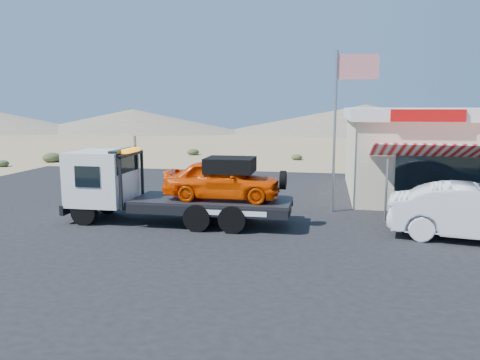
{
  "coord_description": "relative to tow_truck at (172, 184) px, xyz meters",
  "views": [
    {
      "loc": [
        4.4,
        -13.33,
        4.02
      ],
      "look_at": [
        1.52,
        2.27,
        1.5
      ],
      "focal_mm": 35.0,
      "sensor_mm": 36.0,
      "label": 1
    }
  ],
  "objects": [
    {
      "name": "tow_truck",
      "position": [
        0.0,
        0.0,
        0.0
      ],
      "size": [
        7.62,
        2.26,
        2.55
      ],
      "color": "black",
      "rests_on": "asphalt_lot"
    },
    {
      "name": "distant_hills",
      "position": [
        -9.01,
        53.34,
        0.51
      ],
      "size": [
        126.0,
        48.0,
        4.2
      ],
      "color": "#726B59",
      "rests_on": "ground"
    },
    {
      "name": "white_sedan",
      "position": [
        9.66,
        -0.43,
        -0.52
      ],
      "size": [
        5.28,
        2.63,
        1.66
      ],
      "primitive_type": "imported",
      "rotation": [
        0.0,
        0.0,
        1.39
      ],
      "color": "silver",
      "rests_on": "asphalt_lot"
    },
    {
      "name": "ground",
      "position": [
        0.76,
        -1.8,
        -1.37
      ],
      "size": [
        120.0,
        120.0,
        0.0
      ],
      "primitive_type": "plane",
      "color": "#977A55",
      "rests_on": "ground"
    },
    {
      "name": "asphalt_lot",
      "position": [
        2.76,
        1.2,
        -1.36
      ],
      "size": [
        32.0,
        24.0,
        0.02
      ],
      "primitive_type": "cube",
      "color": "black",
      "rests_on": "ground"
    },
    {
      "name": "jerky_store",
      "position": [
        11.26,
        7.17,
        0.62
      ],
      "size": [
        10.4,
        9.97,
        3.9
      ],
      "color": "beige",
      "rests_on": "asphalt_lot"
    },
    {
      "name": "flagpole",
      "position": [
        5.69,
        2.7,
        2.39
      ],
      "size": [
        1.55,
        0.1,
        6.0
      ],
      "color": "#99999E",
      "rests_on": "asphalt_lot"
    }
  ]
}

